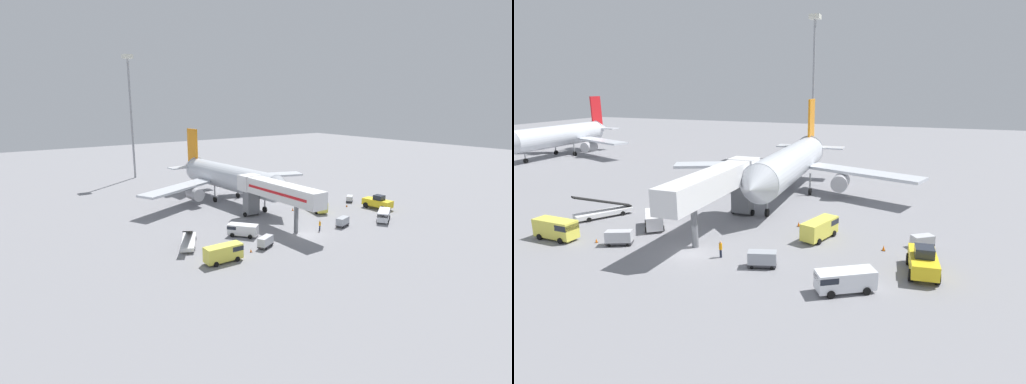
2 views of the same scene
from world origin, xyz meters
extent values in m
plane|color=gray|center=(0.00, 0.00, 0.00)|extent=(300.00, 300.00, 0.00)
cylinder|color=silver|center=(2.14, 25.39, 5.09)|extent=(6.64, 28.29, 5.18)
cone|color=silver|center=(2.96, 9.72, 5.09)|extent=(5.25, 3.58, 5.08)
cone|color=silver|center=(1.28, 41.98, 5.48)|extent=(5.19, 5.42, 4.92)
cube|color=orange|center=(1.35, 40.69, 10.27)|extent=(0.57, 4.07, 8.29)
cube|color=silver|center=(4.47, 40.48, 5.74)|extent=(6.36, 3.27, 0.24)
cube|color=silver|center=(-1.74, 40.16, 5.74)|extent=(6.36, 3.27, 0.24)
cube|color=silver|center=(12.86, 28.70, 3.92)|extent=(18.94, 9.91, 0.44)
cube|color=silver|center=(-8.86, 27.57, 3.92)|extent=(18.61, 11.55, 0.44)
cylinder|color=#A8A8AD|center=(9.75, 27.53, 2.38)|extent=(2.69, 3.41, 2.52)
cylinder|color=#A8A8AD|center=(-5.64, 26.73, 2.38)|extent=(2.69, 3.41, 2.52)
cylinder|color=gray|center=(2.72, 14.46, 2.04)|extent=(0.28, 0.28, 2.98)
cylinder|color=black|center=(2.72, 14.46, 0.55)|extent=(0.41, 1.12, 1.10)
cylinder|color=gray|center=(5.03, 27.23, 2.04)|extent=(0.28, 0.28, 2.98)
cylinder|color=black|center=(5.03, 27.23, 0.55)|extent=(0.41, 1.12, 1.10)
cylinder|color=gray|center=(-0.92, 26.91, 2.04)|extent=(0.28, 0.28, 2.98)
cylinder|color=black|center=(-0.92, 26.91, 0.55)|extent=(0.41, 1.12, 1.10)
cube|color=silver|center=(-0.63, 5.33, 6.14)|extent=(3.07, 17.65, 2.70)
cube|color=red|center=(-2.15, 5.32, 6.14)|extent=(0.10, 14.82, 0.44)
cube|color=silver|center=(-0.67, 14.75, 6.14)|extent=(3.46, 2.81, 2.84)
cube|color=#232833|center=(-0.67, 16.05, 6.39)|extent=(3.30, 0.25, 0.90)
cube|color=slate|center=(-0.66, 14.15, 2.59)|extent=(2.56, 1.81, 4.39)
cylinder|color=black|center=(-2.09, 14.14, 0.40)|extent=(0.30, 0.80, 0.80)
cylinder|color=black|center=(0.76, 14.16, 0.40)|extent=(0.30, 0.80, 0.80)
cylinder|color=slate|center=(-0.62, 1.80, 2.39)|extent=(0.70, 0.70, 4.79)
cube|color=yellow|center=(22.25, 3.51, 1.20)|extent=(2.92, 5.89, 1.29)
cube|color=#232833|center=(22.28, 3.23, 2.29)|extent=(1.83, 1.96, 0.90)
cylinder|color=black|center=(23.55, 1.79, 0.55)|extent=(0.51, 1.13, 1.10)
cylinder|color=black|center=(21.32, 1.56, 0.55)|extent=(0.51, 1.13, 1.10)
cylinder|color=black|center=(23.18, 5.46, 0.55)|extent=(0.51, 1.13, 1.10)
cylinder|color=black|center=(20.95, 5.24, 0.55)|extent=(0.51, 1.13, 1.10)
cube|color=white|center=(-17.30, 6.65, 0.57)|extent=(5.26, 7.21, 0.55)
cube|color=black|center=(-17.30, 6.65, 2.12)|extent=(4.53, 6.81, 2.49)
cylinder|color=black|center=(-17.59, 4.32, 0.30)|extent=(0.49, 0.63, 0.60)
cylinder|color=black|center=(-19.17, 5.24, 0.30)|extent=(0.49, 0.63, 0.60)
cylinder|color=black|center=(-15.43, 8.07, 0.30)|extent=(0.49, 0.63, 0.60)
cylinder|color=black|center=(-17.01, 8.98, 0.30)|extent=(0.49, 0.63, 0.60)
cube|color=white|center=(-8.48, 5.40, 1.09)|extent=(4.38, 4.86, 1.61)
cube|color=#1E232D|center=(-9.45, 6.65, 1.45)|extent=(2.45, 2.37, 0.51)
cylinder|color=black|center=(-10.09, 5.97, 0.34)|extent=(0.69, 0.75, 0.68)
cylinder|color=black|center=(-8.64, 7.10, 0.34)|extent=(0.69, 0.75, 0.68)
cylinder|color=black|center=(-8.31, 3.69, 0.34)|extent=(0.69, 0.75, 0.68)
cylinder|color=black|center=(-6.86, 4.83, 0.34)|extent=(0.69, 0.75, 0.68)
cube|color=#E5DB4C|center=(-16.44, -1.69, 1.30)|extent=(5.21, 2.01, 2.01)
cube|color=#1E232D|center=(-14.69, -1.75, 1.74)|extent=(1.71, 1.91, 0.64)
cylinder|color=black|center=(-14.82, -0.87, 0.34)|extent=(0.69, 0.35, 0.68)
cylinder|color=black|center=(-14.88, -2.63, 0.34)|extent=(0.69, 0.35, 0.68)
cylinder|color=black|center=(-18.00, -0.76, 0.34)|extent=(0.69, 0.35, 0.68)
cylinder|color=black|center=(-18.07, -2.51, 0.34)|extent=(0.69, 0.35, 0.68)
cube|color=#E5DB4C|center=(11.17, 9.00, 1.24)|extent=(3.40, 5.55, 1.91)
cube|color=#1E232D|center=(11.71, 10.69, 1.66)|extent=(2.36, 2.18, 0.61)
cylinder|color=black|center=(10.79, 10.82, 0.34)|extent=(0.53, 0.75, 0.68)
cylinder|color=black|center=(12.54, 10.26, 0.34)|extent=(0.53, 0.75, 0.68)
cylinder|color=black|center=(9.81, 7.74, 0.34)|extent=(0.53, 0.75, 0.68)
cylinder|color=black|center=(11.56, 7.18, 0.34)|extent=(0.53, 0.75, 0.68)
cube|color=white|center=(16.27, -2.42, 1.10)|extent=(5.19, 4.17, 1.62)
cube|color=#1E232D|center=(14.83, -3.32, 1.46)|extent=(2.32, 2.40, 0.52)
cylinder|color=black|center=(15.41, -3.97, 0.34)|extent=(0.75, 0.64, 0.68)
cylinder|color=black|center=(14.50, -2.50, 0.34)|extent=(0.75, 0.64, 0.68)
cylinder|color=black|center=(18.04, -2.33, 0.34)|extent=(0.75, 0.64, 0.68)
cylinder|color=black|center=(17.12, -0.87, 0.34)|extent=(0.75, 0.64, 0.68)
cube|color=#38383D|center=(7.96, -0.35, 0.29)|extent=(2.96, 1.95, 0.22)
cube|color=#999EA5|center=(7.96, -0.35, 0.98)|extent=(2.96, 1.95, 1.16)
cylinder|color=black|center=(7.21, -1.16, 0.18)|extent=(0.38, 0.22, 0.36)
cylinder|color=black|center=(6.89, -0.08, 0.18)|extent=(0.38, 0.22, 0.36)
cylinder|color=black|center=(9.03, -0.61, 0.18)|extent=(0.38, 0.22, 0.36)
cylinder|color=black|center=(8.71, 0.47, 0.18)|extent=(0.38, 0.22, 0.36)
cube|color=#38383D|center=(22.11, 10.45, 0.29)|extent=(2.58, 2.34, 0.22)
cube|color=silver|center=(22.11, 10.45, 0.85)|extent=(2.58, 2.34, 0.90)
cylinder|color=black|center=(22.42, 11.38, 0.18)|extent=(0.36, 0.31, 0.36)
cylinder|color=black|center=(23.09, 10.46, 0.18)|extent=(0.36, 0.31, 0.36)
cylinder|color=black|center=(21.12, 10.43, 0.18)|extent=(0.36, 0.31, 0.36)
cylinder|color=black|center=(21.79, 9.52, 0.18)|extent=(0.36, 0.31, 0.36)
cube|color=#38383D|center=(-8.64, -0.60, 0.29)|extent=(3.01, 2.21, 0.22)
cube|color=silver|center=(-8.64, -0.60, 1.00)|extent=(3.01, 2.21, 1.20)
cylinder|color=black|center=(-7.98, 0.29, 0.18)|extent=(0.38, 0.26, 0.36)
cylinder|color=black|center=(-7.53, -0.72, 0.18)|extent=(0.38, 0.26, 0.36)
cylinder|color=black|center=(-9.74, -0.49, 0.18)|extent=(0.38, 0.26, 0.36)
cylinder|color=black|center=(-9.30, -1.50, 0.18)|extent=(0.38, 0.26, 0.36)
cylinder|color=#1E2333|center=(3.21, 0.28, 0.42)|extent=(0.33, 0.33, 0.84)
cylinder|color=orange|center=(3.21, 0.28, 1.17)|extent=(0.44, 0.44, 0.66)
sphere|color=tan|center=(3.21, 0.28, 1.63)|extent=(0.23, 0.23, 0.23)
cube|color=black|center=(7.78, 12.15, 0.01)|extent=(0.38, 0.38, 0.03)
cone|color=orange|center=(7.78, 12.15, 0.30)|extent=(0.32, 0.32, 0.56)
cube|color=black|center=(-11.49, -0.98, 0.01)|extent=(0.31, 0.31, 0.03)
cone|color=orange|center=(-11.49, -0.98, 0.25)|extent=(0.27, 0.27, 0.46)
cube|color=black|center=(18.36, 7.89, 0.01)|extent=(0.38, 0.38, 0.03)
cone|color=orange|center=(18.36, 7.89, 0.31)|extent=(0.32, 0.32, 0.56)
cylinder|color=#93969B|center=(-4.65, 63.90, 15.74)|extent=(0.56, 0.56, 31.48)
cube|color=silver|center=(-4.65, 63.90, 31.98)|extent=(2.40, 2.40, 1.00)
camera|label=1|loc=(-42.37, -44.49, 20.72)|focal=28.33mm
camera|label=2|loc=(21.60, -34.19, 16.76)|focal=29.06mm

